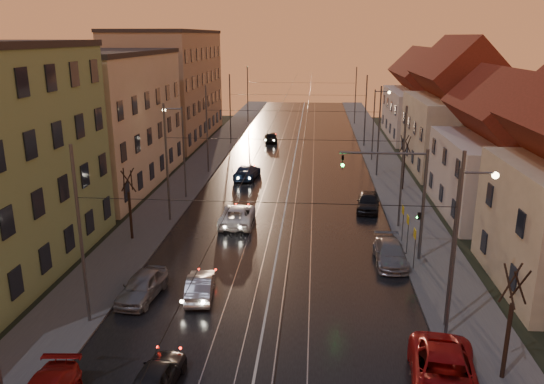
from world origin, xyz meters
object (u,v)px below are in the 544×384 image
(driving_car_3, at_px, (247,172))
(parked_left_3, at_px, (142,286))
(driving_car_1, at_px, (200,286))
(parked_right_1, at_px, (390,253))
(driving_car_4, at_px, (271,137))
(driving_car_0, at_px, (157,376))
(parked_right_0, at_px, (444,376))
(street_lamp_2, at_px, (180,143))
(street_lamp_3, at_px, (377,118))
(traffic_light_mast, at_px, (408,191))
(parked_right_2, at_px, (368,202))
(street_lamp_1, at_px, (461,234))
(driving_car_2, at_px, (238,215))

(driving_car_3, xyz_separation_m, parked_left_3, (-2.47, -25.30, 0.01))
(driving_car_1, distance_m, parked_right_1, 12.10)
(driving_car_4, xyz_separation_m, parked_right_1, (10.66, -38.40, -0.04))
(driving_car_3, xyz_separation_m, driving_car_4, (0.81, 18.85, -0.00))
(driving_car_4, distance_m, parked_right_1, 39.85)
(driving_car_4, bearing_deg, driving_car_0, 83.01)
(driving_car_3, height_order, parked_right_0, parked_right_0)
(driving_car_3, distance_m, parked_left_3, 25.42)
(street_lamp_2, relative_size, street_lamp_3, 1.00)
(driving_car_0, height_order, driving_car_1, driving_car_1)
(street_lamp_3, bearing_deg, street_lamp_2, -138.69)
(parked_left_3, relative_size, parked_right_0, 0.74)
(traffic_light_mast, bearing_deg, parked_right_0, -91.77)
(traffic_light_mast, bearing_deg, parked_right_2, 97.16)
(street_lamp_1, height_order, parked_right_2, street_lamp_1)
(street_lamp_1, bearing_deg, street_lamp_2, 132.32)
(parked_right_2, bearing_deg, parked_right_1, -80.50)
(street_lamp_2, relative_size, driving_car_2, 1.54)
(driving_car_1, bearing_deg, parked_right_1, -160.23)
(street_lamp_2, relative_size, driving_car_4, 1.94)
(street_lamp_1, height_order, driving_car_0, street_lamp_1)
(driving_car_3, relative_size, parked_left_3, 1.16)
(street_lamp_2, relative_size, parked_right_2, 1.87)
(street_lamp_2, height_order, driving_car_0, street_lamp_2)
(traffic_light_mast, relative_size, parked_right_2, 1.68)
(street_lamp_3, bearing_deg, street_lamp_1, -90.00)
(parked_right_0, distance_m, parked_right_2, 23.05)
(driving_car_2, height_order, driving_car_3, driving_car_2)
(street_lamp_1, xyz_separation_m, driving_car_1, (-12.83, 2.19, -4.25))
(traffic_light_mast, relative_size, driving_car_0, 1.94)
(driving_car_4, distance_m, parked_left_3, 44.28)
(driving_car_2, xyz_separation_m, driving_car_3, (-0.97, 13.19, -0.01))
(parked_right_0, bearing_deg, parked_left_3, 162.18)
(driving_car_2, xyz_separation_m, parked_left_3, (-3.44, -12.11, -0.01))
(driving_car_0, height_order, parked_left_3, parked_left_3)
(traffic_light_mast, xyz_separation_m, parked_right_2, (-1.25, 10.00, -3.87))
(driving_car_0, relative_size, parked_right_1, 0.81)
(street_lamp_3, xyz_separation_m, driving_car_0, (-12.89, -41.74, -4.25))
(driving_car_2, bearing_deg, driving_car_4, -90.50)
(street_lamp_1, height_order, parked_left_3, street_lamp_1)
(driving_car_0, relative_size, parked_right_2, 0.87)
(street_lamp_2, distance_m, parked_left_3, 18.85)
(street_lamp_2, distance_m, parked_right_1, 20.91)
(driving_car_0, relative_size, driving_car_2, 0.72)
(driving_car_4, relative_size, parked_right_1, 0.90)
(parked_left_3, distance_m, parked_right_1, 15.09)
(parked_right_0, bearing_deg, driving_car_1, 154.89)
(parked_right_0, xyz_separation_m, parked_right_1, (-0.45, 12.56, -0.13))
(parked_right_1, xyz_separation_m, parked_right_2, (-0.40, 10.47, 0.07))
(traffic_light_mast, xyz_separation_m, parked_right_0, (-0.40, -13.03, -3.81))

